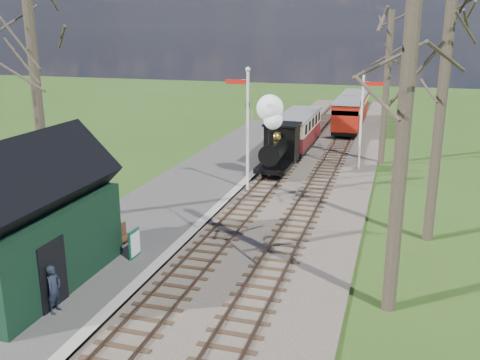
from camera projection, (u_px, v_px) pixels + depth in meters
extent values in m
ellipsoid|color=#385B23|center=(170.00, 189.00, 78.32)|extent=(57.60, 36.00, 16.20)
ellipsoid|color=#385B23|center=(418.00, 222.00, 74.14)|extent=(70.40, 44.00, 19.80)
ellipsoid|color=#385B23|center=(297.00, 190.00, 83.27)|extent=(64.00, 40.00, 18.00)
cube|color=brown|center=(307.00, 166.00, 31.98)|extent=(8.00, 60.00, 0.10)
cube|color=brown|center=(278.00, 162.00, 32.45)|extent=(0.07, 60.00, 0.12)
cube|color=brown|center=(294.00, 163.00, 32.18)|extent=(0.07, 60.00, 0.12)
cube|color=#38281C|center=(286.00, 163.00, 32.33)|extent=(1.60, 60.00, 0.09)
cube|color=brown|center=(320.00, 165.00, 31.73)|extent=(0.07, 60.00, 0.12)
cube|color=brown|center=(337.00, 166.00, 31.46)|extent=(0.07, 60.00, 0.12)
cube|color=#38281C|center=(329.00, 166.00, 31.61)|extent=(1.60, 60.00, 0.09)
cube|color=#474442|center=(181.00, 197.00, 25.93)|extent=(5.00, 44.00, 0.20)
cube|color=#B2AD9E|center=(226.00, 201.00, 25.29)|extent=(0.40, 44.00, 0.21)
cube|color=black|center=(30.00, 246.00, 16.56)|extent=(3.00, 6.00, 2.60)
cube|color=black|center=(23.00, 189.00, 16.05)|extent=(3.25, 6.30, 3.25)
cube|color=black|center=(53.00, 275.00, 15.30)|extent=(0.06, 1.20, 2.00)
cylinder|color=silver|center=(248.00, 134.00, 26.20)|extent=(0.14, 0.14, 6.00)
sphere|color=silver|center=(248.00, 69.00, 25.34)|extent=(0.24, 0.24, 0.24)
cube|color=#B7140F|center=(237.00, 82.00, 25.66)|extent=(1.10, 0.08, 0.22)
cube|color=black|center=(248.00, 105.00, 25.81)|extent=(0.18, 0.06, 0.30)
cylinder|color=silver|center=(361.00, 123.00, 30.41)|extent=(0.14, 0.14, 5.50)
sphere|color=silver|center=(364.00, 73.00, 29.62)|extent=(0.24, 0.24, 0.24)
cube|color=#B7140F|center=(373.00, 84.00, 29.64)|extent=(1.10, 0.08, 0.22)
cube|color=black|center=(362.00, 103.00, 30.09)|extent=(0.18, 0.06, 0.30)
cylinder|color=#382D23|center=(37.00, 94.00, 20.89)|extent=(0.41, 0.41, 11.00)
cylinder|color=#382D23|center=(405.00, 106.00, 14.17)|extent=(0.42, 0.42, 12.00)
cylinder|color=#382D23|center=(440.00, 113.00, 19.61)|extent=(0.40, 0.40, 10.00)
cylinder|color=#382D23|center=(386.00, 89.00, 31.44)|extent=(0.39, 0.39, 9.00)
cube|color=slate|center=(324.00, 117.00, 44.95)|extent=(12.60, 0.02, 0.01)
cube|color=slate|center=(324.00, 121.00, 45.04)|extent=(12.60, 0.02, 0.02)
cylinder|color=slate|center=(324.00, 120.00, 45.02)|extent=(0.08, 0.08, 1.00)
cube|color=black|center=(277.00, 164.00, 29.96)|extent=(1.70, 4.00, 0.25)
cylinder|color=black|center=(275.00, 150.00, 29.16)|extent=(1.10, 2.60, 1.10)
cube|color=black|center=(282.00, 142.00, 30.79)|extent=(1.80, 1.60, 2.00)
cylinder|color=black|center=(271.00, 138.00, 27.99)|extent=(0.28, 0.28, 0.80)
sphere|color=#B99136|center=(276.00, 137.00, 29.24)|extent=(0.52, 0.52, 0.52)
sphere|color=white|center=(273.00, 120.00, 27.70)|extent=(1.00, 1.00, 1.00)
sphere|color=white|center=(270.00, 108.00, 27.69)|extent=(1.40, 1.40, 1.40)
cylinder|color=black|center=(263.00, 171.00, 29.03)|extent=(0.10, 0.64, 0.64)
cylinder|color=black|center=(281.00, 172.00, 28.75)|extent=(0.10, 0.64, 0.64)
cube|color=black|center=(297.00, 144.00, 35.51)|extent=(1.90, 6.99, 0.30)
cube|color=maroon|center=(297.00, 135.00, 35.35)|extent=(2.00, 6.99, 0.90)
cube|color=beige|center=(298.00, 122.00, 35.10)|extent=(2.00, 6.99, 0.90)
cube|color=slate|center=(298.00, 114.00, 34.96)|extent=(2.10, 7.19, 0.12)
cube|color=black|center=(347.00, 128.00, 41.08)|extent=(1.87, 4.92, 0.30)
cube|color=maroon|center=(348.00, 121.00, 40.92)|extent=(1.97, 4.92, 0.89)
cube|color=beige|center=(348.00, 109.00, 40.67)|extent=(1.97, 4.92, 0.89)
cube|color=slate|center=(349.00, 103.00, 40.54)|extent=(2.07, 5.12, 0.12)
cube|color=black|center=(354.00, 117.00, 46.14)|extent=(1.87, 4.92, 0.30)
cube|color=maroon|center=(354.00, 110.00, 45.98)|extent=(1.97, 4.92, 0.89)
cube|color=beige|center=(355.00, 100.00, 45.74)|extent=(1.97, 4.92, 0.89)
cube|color=slate|center=(355.00, 94.00, 45.60)|extent=(2.07, 5.12, 0.12)
cube|color=#0F4833|center=(134.00, 244.00, 18.76)|extent=(0.10, 0.69, 1.01)
cube|color=silver|center=(135.00, 244.00, 18.74)|extent=(0.04, 0.60, 0.83)
cube|color=#482C19|center=(118.00, 241.00, 19.68)|extent=(0.64, 1.39, 0.06)
cube|color=#482C19|center=(114.00, 234.00, 19.69)|extent=(0.31, 1.32, 0.57)
cube|color=#482C19|center=(114.00, 251.00, 19.15)|extent=(0.06, 0.06, 0.19)
cube|color=#482C19|center=(122.00, 239.00, 20.28)|extent=(0.06, 0.06, 0.19)
imported|color=#1A2130|center=(54.00, 289.00, 15.06)|extent=(0.36, 0.53, 1.43)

